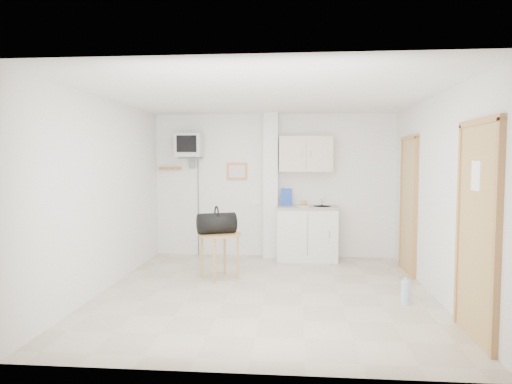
# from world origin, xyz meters

# --- Properties ---
(ground) EXTENTS (4.50, 4.50, 0.00)m
(ground) POSITION_xyz_m (0.00, 0.00, 0.00)
(ground) COLOR #BCB099
(ground) RESTS_ON ground
(room_envelope) EXTENTS (4.24, 4.54, 2.55)m
(room_envelope) POSITION_xyz_m (0.24, 0.09, 1.54)
(room_envelope) COLOR white
(room_envelope) RESTS_ON ground
(kitchenette) EXTENTS (1.03, 0.58, 2.10)m
(kitchenette) POSITION_xyz_m (0.57, 2.00, 0.80)
(kitchenette) COLOR silver
(kitchenette) RESTS_ON ground
(crt_television) EXTENTS (0.44, 0.45, 2.15)m
(crt_television) POSITION_xyz_m (-1.45, 2.02, 1.94)
(crt_television) COLOR slate
(crt_television) RESTS_ON ground
(round_table) EXTENTS (0.62, 0.62, 0.66)m
(round_table) POSITION_xyz_m (-0.70, 0.63, 0.57)
(round_table) COLOR #A2723D
(round_table) RESTS_ON ground
(duffel_bag) EXTENTS (0.60, 0.48, 0.39)m
(duffel_bag) POSITION_xyz_m (-0.74, 0.60, 0.81)
(duffel_bag) COLOR black
(duffel_bag) RESTS_ON round_table
(water_bottle) EXTENTS (0.11, 0.11, 0.32)m
(water_bottle) POSITION_xyz_m (1.67, -0.34, 0.14)
(water_bottle) COLOR #A3C7DD
(water_bottle) RESTS_ON ground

